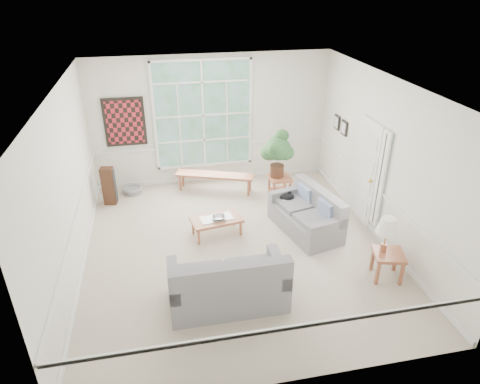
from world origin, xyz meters
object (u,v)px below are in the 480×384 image
at_px(coffee_table, 217,226).
at_px(loveseat_right, 306,212).
at_px(loveseat_front, 227,277).
at_px(side_table, 387,265).
at_px(end_table, 279,186).

bearing_deg(coffee_table, loveseat_right, -16.49).
xyz_separation_m(loveseat_front, side_table, (2.70, 0.06, -0.23)).
distance_m(loveseat_front, side_table, 2.71).
height_order(coffee_table, side_table, side_table).
bearing_deg(loveseat_front, end_table, 61.51).
bearing_deg(side_table, loveseat_front, -178.79).
bearing_deg(loveseat_right, loveseat_front, -150.88).
distance_m(loveseat_right, coffee_table, 1.75).
xyz_separation_m(coffee_table, side_table, (2.57, -1.86, 0.07)).
distance_m(end_table, side_table, 3.30).
bearing_deg(end_table, coffee_table, -141.47).
bearing_deg(end_table, loveseat_right, -86.88).
relative_size(loveseat_right, coffee_table, 1.63).
relative_size(loveseat_front, end_table, 3.72).
bearing_deg(loveseat_right, end_table, 79.34).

